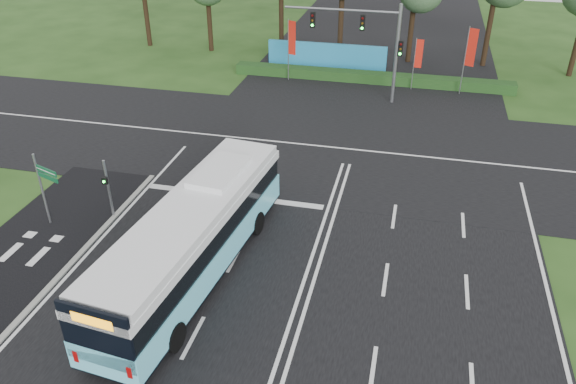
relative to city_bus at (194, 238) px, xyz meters
name	(u,v)px	position (x,y,z in m)	size (l,w,h in m)	color
ground	(308,269)	(4.53, 1.43, -1.87)	(120.00, 120.00, 0.00)	#234517
road_main	(308,268)	(4.53, 1.43, -1.85)	(20.00, 120.00, 0.04)	black
road_cross	(348,149)	(4.53, 13.43, -1.84)	(120.00, 14.00, 0.05)	black
bike_path	(10,268)	(-7.97, -1.57, -1.84)	(5.00, 18.00, 0.06)	black
kerb_strip	(60,276)	(-5.57, -1.57, -1.81)	(0.25, 18.00, 0.12)	gray
city_bus	(194,238)	(0.00, 0.00, 0.00)	(4.02, 13.12, 3.71)	#6DE2FE
pedestrian_signal	(108,187)	(-5.67, 3.19, -0.16)	(0.27, 0.40, 3.12)	gray
street_sign	(44,182)	(-8.05, 1.87, 0.52)	(1.39, 0.56, 3.76)	gray
banner_flag_left	(291,42)	(-1.72, 24.86, 1.29)	(0.68, 0.31, 4.85)	gray
banner_flag_mid	(418,56)	(7.99, 25.00, 0.75)	(0.59, 0.08, 3.98)	gray
banner_flag_right	(469,52)	(11.61, 24.73, 1.43)	(0.70, 0.36, 5.09)	gray
traffic_light_gantry	(372,37)	(4.73, 21.93, 2.80)	(8.41, 0.28, 7.00)	gray
hedge	(370,78)	(4.53, 25.93, -1.47)	(22.00, 1.20, 0.80)	#193D16
blue_hoarding	(327,56)	(0.53, 28.43, -0.77)	(10.00, 0.30, 2.20)	#2389BE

